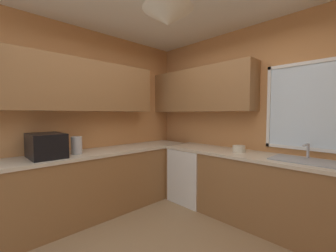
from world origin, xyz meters
name	(u,v)px	position (x,y,z in m)	size (l,w,h in m)	color
room_shell	(176,82)	(-0.34, 0.46, 1.77)	(3.68, 3.52, 2.72)	#C6844C
counter_run_left	(95,183)	(-1.47, 0.00, 0.45)	(0.65, 3.13, 0.89)	olive
counter_run_back	(256,189)	(0.21, 1.39, 0.45)	(2.77, 0.65, 0.89)	olive
dishwasher	(193,175)	(-0.81, 1.36, 0.42)	(0.60, 0.60, 0.84)	white
microwave	(46,145)	(-1.47, -0.60, 1.03)	(0.48, 0.36, 0.29)	black
kettle	(77,145)	(-1.45, -0.25, 1.00)	(0.14, 0.14, 0.23)	#B7B7BC
sink_assembly	(304,160)	(0.73, 1.39, 0.90)	(0.64, 0.40, 0.19)	#9EA0A5
bowl	(239,149)	(-0.04, 1.39, 0.93)	(0.17, 0.17, 0.09)	beige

